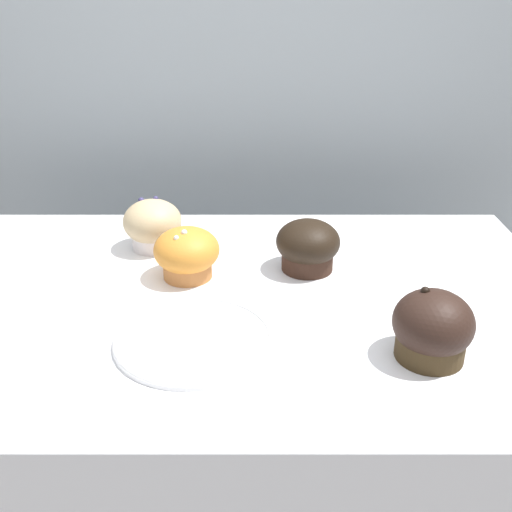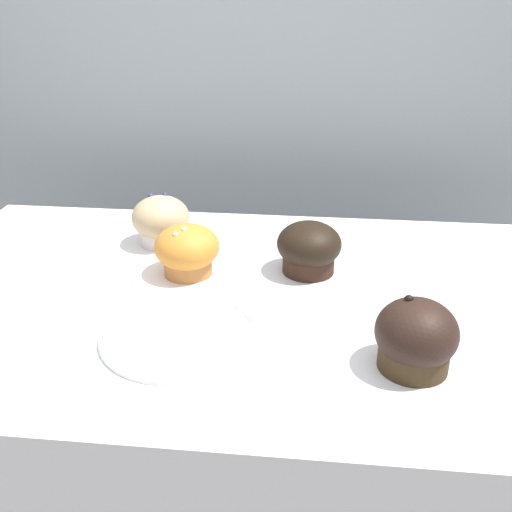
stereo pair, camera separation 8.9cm
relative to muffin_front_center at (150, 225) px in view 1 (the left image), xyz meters
The scene contains 7 objects.
wall_back 0.46m from the muffin_front_center, 72.14° to the left, with size 3.20×0.10×1.80m, color #A8B2B7.
display_counter 0.53m from the muffin_front_center, 50.15° to the right, with size 1.00×0.64×0.88m, color white.
muffin_front_center is the anchor object (origin of this frame).
muffin_back_left 0.13m from the muffin_front_center, 57.42° to the right, with size 0.10×0.10×0.08m.
muffin_back_right 0.50m from the muffin_front_center, 39.68° to the right, with size 0.10×0.10×0.09m.
muffin_front_left 0.27m from the muffin_front_center, 17.54° to the right, with size 0.10×0.10×0.08m.
serving_plate 0.31m from the muffin_front_center, 71.69° to the right, with size 0.21×0.21×0.01m.
Camera 1 is at (0.04, -0.77, 1.32)m, focal length 42.00 mm.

